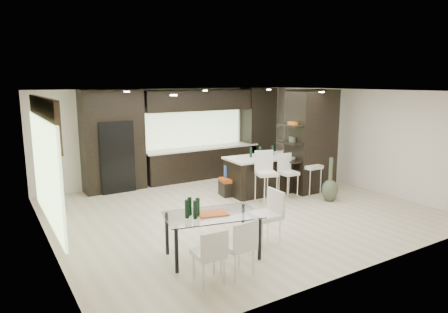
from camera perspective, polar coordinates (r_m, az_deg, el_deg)
ground at (r=9.28m, az=1.96°, el=-7.59°), size 8.00×8.00×0.00m
back_wall at (r=11.99m, az=-7.29°, el=3.15°), size 8.00×0.02×2.70m
left_wall at (r=7.55m, az=-24.20°, el=-2.21°), size 0.02×7.00×2.70m
right_wall at (r=11.62m, az=18.69°, el=2.43°), size 0.02×7.00×2.70m
ceiling at (r=8.81m, az=2.07°, el=9.32°), size 8.00×7.00×0.02m
window_left at (r=7.75m, az=-24.10°, el=-1.89°), size 0.04×3.20×1.90m
window_back at (r=12.18m, az=-4.66°, el=4.28°), size 3.40×0.04×1.20m
stone_accent at (r=7.62m, az=-24.40°, el=4.75°), size 0.08×3.00×0.80m
ceiling_spots at (r=9.02m, az=1.18°, el=9.23°), size 4.00×3.00×0.02m
back_cabinetry at (r=11.91m, az=-4.44°, el=3.16°), size 6.80×0.68×2.70m
refrigerator at (r=11.05m, az=-15.42°, el=0.10°), size 0.90×0.68×1.90m
partition_column at (r=10.87m, az=12.33°, el=2.21°), size 1.20×0.80×2.70m
kitchen_island at (r=10.69m, az=6.37°, el=-2.47°), size 2.37×1.11×0.97m
stool_left at (r=9.63m, az=6.04°, el=-3.78°), size 0.58×0.58×1.03m
stool_mid at (r=10.10m, az=9.17°, el=-3.49°), size 0.42×0.42×0.92m
stool_right at (r=10.53m, az=12.24°, el=-2.65°), size 0.46×0.46×1.04m
bench at (r=10.49m, az=2.61°, el=-4.13°), size 1.24×0.65×0.45m
floor_vase at (r=10.11m, az=14.94°, el=-3.21°), size 0.41×0.41×1.09m
dining_table at (r=6.80m, az=-1.64°, el=-11.24°), size 1.71×1.18×0.75m
chair_near at (r=6.20m, az=1.89°, el=-13.08°), size 0.49×0.49×0.83m
chair_far at (r=5.99m, az=-2.20°, el=-14.23°), size 0.45×0.45×0.78m
chair_end at (r=7.35m, az=5.93°, el=-8.94°), size 0.51×0.51×0.90m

